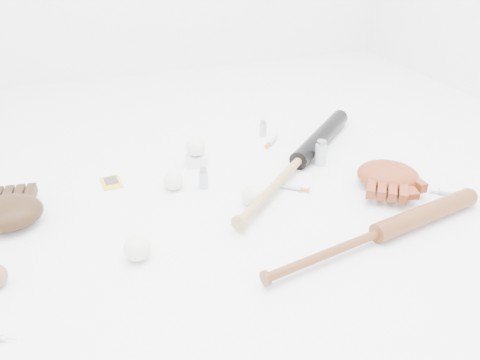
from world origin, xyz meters
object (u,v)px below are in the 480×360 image
object	(u,v)px
bat_dark	(299,160)
bat_wood	(379,233)
pedestal	(196,160)
glove_dark	(7,213)

from	to	relation	value
bat_dark	bat_wood	xyz separation A→B (m)	(0.02, -0.48, -0.01)
bat_dark	pedestal	size ratio (longest dim) A/B	14.15
bat_dark	bat_wood	distance (m)	0.48
bat_wood	pedestal	world-z (taller)	bat_wood
bat_dark	bat_wood	size ratio (longest dim) A/B	1.18
pedestal	bat_dark	bearing A→B (deg)	-24.95
bat_dark	pedestal	bearing A→B (deg)	114.08
glove_dark	pedestal	world-z (taller)	glove_dark
bat_wood	pedestal	xyz separation A→B (m)	(-0.37, 0.64, -0.01)
pedestal	glove_dark	bearing A→B (deg)	-164.18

